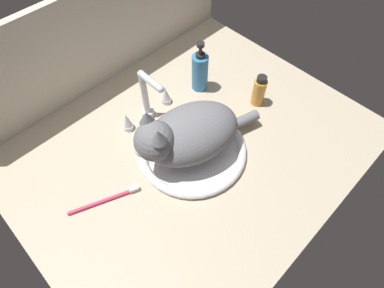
# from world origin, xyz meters

# --- Properties ---
(countertop) EXTENTS (1.02, 0.82, 0.03)m
(countertop) POSITION_xyz_m (0.00, 0.00, 0.01)
(countertop) COLOR #B7A88E
(countertop) RESTS_ON ground
(backsplash_wall) EXTENTS (1.02, 0.02, 0.36)m
(backsplash_wall) POSITION_xyz_m (0.00, 0.42, 0.18)
(backsplash_wall) COLOR beige
(backsplash_wall) RESTS_ON ground
(sink_basin) EXTENTS (0.32, 0.32, 0.02)m
(sink_basin) POSITION_xyz_m (-0.02, -0.01, 0.04)
(sink_basin) COLOR white
(sink_basin) RESTS_ON countertop
(faucet) EXTENTS (0.19, 0.11, 0.19)m
(faucet) POSITION_xyz_m (-0.02, 0.18, 0.10)
(faucet) COLOR silver
(faucet) RESTS_ON countertop
(cat) EXTENTS (0.39, 0.25, 0.18)m
(cat) POSITION_xyz_m (-0.04, -0.01, 0.13)
(cat) COLOR slate
(cat) RESTS_ON sink_basin
(amber_bottle) EXTENTS (0.04, 0.04, 0.11)m
(amber_bottle) POSITION_xyz_m (0.27, -0.02, 0.08)
(amber_bottle) COLOR gold
(amber_bottle) RESTS_ON countertop
(soap_pump_bottle) EXTENTS (0.05, 0.05, 0.18)m
(soap_pump_bottle) POSITION_xyz_m (0.19, 0.16, 0.10)
(soap_pump_bottle) COLOR teal
(soap_pump_bottle) RESTS_ON countertop
(toothbrush) EXTENTS (0.18, 0.08, 0.02)m
(toothbrush) POSITION_xyz_m (-0.29, 0.04, 0.04)
(toothbrush) COLOR #D83359
(toothbrush) RESTS_ON countertop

